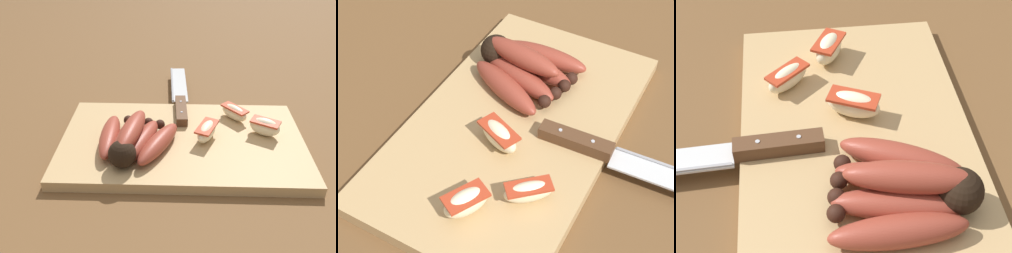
# 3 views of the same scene
# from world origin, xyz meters

# --- Properties ---
(ground_plane) EXTENTS (6.00, 6.00, 0.00)m
(ground_plane) POSITION_xyz_m (0.00, 0.00, 0.00)
(ground_plane) COLOR brown
(cutting_board) EXTENTS (0.45, 0.27, 0.02)m
(cutting_board) POSITION_xyz_m (0.01, 0.00, 0.01)
(cutting_board) COLOR tan
(cutting_board) RESTS_ON ground_plane
(banana_bunch) EXTENTS (0.15, 0.16, 0.06)m
(banana_bunch) POSITION_xyz_m (0.10, 0.04, 0.04)
(banana_bunch) COLOR black
(banana_bunch) RESTS_ON cutting_board
(chefs_knife) EXTENTS (0.04, 0.28, 0.02)m
(chefs_knife) POSITION_xyz_m (0.01, -0.14, 0.03)
(chefs_knife) COLOR silver
(chefs_knife) RESTS_ON cutting_board
(apple_wedge_near) EXTENTS (0.06, 0.06, 0.03)m
(apple_wedge_near) POSITION_xyz_m (-0.10, -0.07, 0.04)
(apple_wedge_near) COLOR beige
(apple_wedge_near) RESTS_ON cutting_board
(apple_wedge_middle) EXTENTS (0.06, 0.05, 0.03)m
(apple_wedge_middle) POSITION_xyz_m (-0.15, -0.02, 0.04)
(apple_wedge_middle) COLOR beige
(apple_wedge_middle) RESTS_ON cutting_board
(apple_wedge_far) EXTENTS (0.05, 0.07, 0.03)m
(apple_wedge_far) POSITION_xyz_m (-0.04, -0.00, 0.04)
(apple_wedge_far) COLOR beige
(apple_wedge_far) RESTS_ON cutting_board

